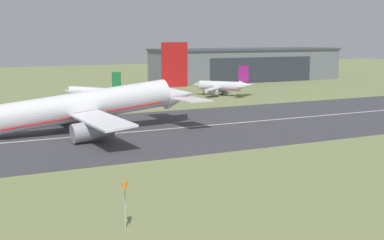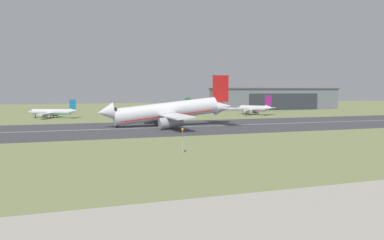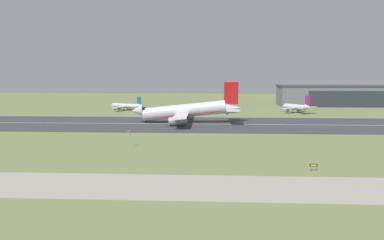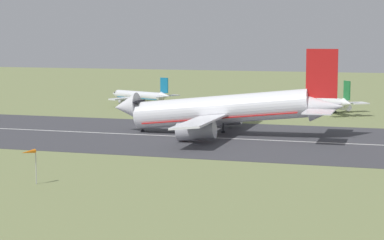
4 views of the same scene
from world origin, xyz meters
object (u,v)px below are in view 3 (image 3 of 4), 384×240
object	(u,v)px
airplane_parked_centre	(296,107)
airplane_parked_east	(126,106)
airplane_parked_west	(220,107)
windsock_pole	(128,132)
airplane_landing	(185,111)
runway_sign	(314,166)

from	to	relation	value
airplane_parked_centre	airplane_parked_east	bearing A→B (deg)	174.97
airplane_parked_west	airplane_parked_centre	xyz separation A→B (m)	(43.61, -3.45, 0.33)
windsock_pole	airplane_parked_east	bearing A→B (deg)	103.53
airplane_landing	windsock_pole	xyz separation A→B (m)	(-12.96, -59.34, -0.65)
airplane_landing	airplane_parked_centre	size ratio (longest dim) A/B	2.44
airplane_parked_west	airplane_parked_east	size ratio (longest dim) A/B	0.93
airplane_landing	airplane_parked_centre	world-z (taller)	airplane_landing
airplane_parked_east	windsock_pole	distance (m)	118.79
runway_sign	windsock_pole	bearing A→B (deg)	152.94
airplane_landing	runway_sign	distance (m)	91.80
airplane_landing	airplane_parked_west	xyz separation A→B (m)	(16.81, 50.68, -2.42)
airplane_parked_west	windsock_pole	bearing A→B (deg)	-105.14
airplane_landing	airplane_parked_centre	bearing A→B (deg)	38.01
airplane_landing	runway_sign	size ratio (longest dim) A/B	28.86
runway_sign	airplane_parked_east	bearing A→B (deg)	118.64
airplane_parked_west	airplane_parked_east	distance (m)	57.81
airplane_parked_west	airplane_landing	bearing A→B (deg)	-108.35
airplane_parked_centre	runway_sign	xyz separation A→B (m)	(-24.42, -131.58, -2.02)
airplane_parked_east	runway_sign	world-z (taller)	airplane_parked_east
airplane_parked_east	runway_sign	bearing A→B (deg)	-61.36
airplane_parked_west	windsock_pole	xyz separation A→B (m)	(-29.78, -110.02, 1.77)
airplane_parked_west	windsock_pole	distance (m)	113.99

